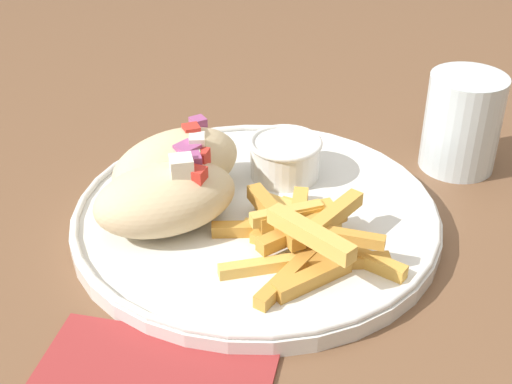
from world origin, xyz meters
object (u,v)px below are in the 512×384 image
at_px(fries_pile, 301,234).
at_px(water_glass, 462,127).
at_px(plate, 256,216).
at_px(pita_sandwich_far, 177,165).
at_px(sauce_ramekin, 285,156).
at_px(pita_sandwich_near, 167,197).

xyz_separation_m(fries_pile, water_glass, (0.14, 0.17, 0.01)).
distance_m(plate, water_glass, 0.22).
bearing_deg(water_glass, fries_pile, -129.49).
bearing_deg(pita_sandwich_far, plate, -58.96).
bearing_deg(fries_pile, sauce_ramekin, 101.58).
bearing_deg(fries_pile, plate, 132.47).
relative_size(plate, pita_sandwich_near, 2.20).
height_order(plate, fries_pile, fries_pile).
xyz_separation_m(plate, sauce_ramekin, (0.02, 0.06, 0.02)).
xyz_separation_m(plate, pita_sandwich_far, (-0.07, 0.02, 0.03)).
distance_m(plate, pita_sandwich_far, 0.08).
xyz_separation_m(pita_sandwich_near, sauce_ramekin, (0.09, 0.09, -0.01)).
relative_size(pita_sandwich_near, water_glass, 1.51).
bearing_deg(fries_pile, water_glass, 50.51).
height_order(plate, pita_sandwich_near, pita_sandwich_near).
xyz_separation_m(pita_sandwich_near, fries_pile, (0.11, -0.02, -0.01)).
height_order(fries_pile, water_glass, water_glass).
distance_m(plate, pita_sandwich_near, 0.08).
bearing_deg(plate, sauce_ramekin, 73.52).
bearing_deg(water_glass, pita_sandwich_far, -157.39).
bearing_deg(plate, water_glass, 34.61).
relative_size(plate, sauce_ramekin, 4.65).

